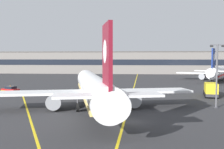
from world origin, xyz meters
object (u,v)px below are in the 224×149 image
Objects in this scene: service_truck_baggage_yellow at (211,89)px; airliner_background at (220,72)px; apron_lamp_post at (217,74)px; service_car_nearest at (10,90)px; airliner_foreground at (94,88)px.

airliner_background is at bearing 71.41° from service_truck_baggage_yellow.
apron_lamp_post reaches higher than service_truck_baggage_yellow.
airliner_background is 44.26m from service_truck_baggage_yellow.
service_car_nearest is (-58.53, -40.32, -2.43)m from airliner_background.
airliner_background reaches higher than apron_lamp_post.
airliner_background is at bearing 73.17° from apron_lamp_post.
apron_lamp_post is at bearing -106.83° from airliner_background.
apron_lamp_post is (19.70, 2.64, 2.09)m from airliner_foreground.
airliner_foreground is 68.71m from airliner_background.
service_car_nearest is at bearing -145.44° from airliner_background.
service_car_nearest is 44.46m from service_truck_baggage_yellow.
service_truck_baggage_yellow is (2.71, 13.65, -3.98)m from apron_lamp_post.
apron_lamp_post is 44.66m from service_car_nearest.
airliner_foreground is 28.48m from service_car_nearest.
airliner_foreground reaches higher than airliner_background.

